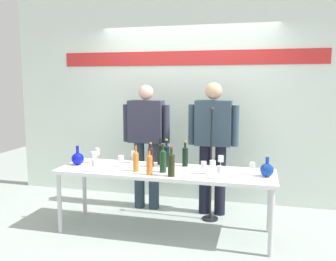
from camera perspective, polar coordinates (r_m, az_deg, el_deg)
ground_plane at (r=4.31m, az=-0.51°, el=-15.79°), size 10.00×10.00×0.00m
back_wall at (r=5.22m, az=3.11°, el=5.36°), size 5.38×0.11×3.00m
display_table at (r=4.09m, az=-0.52°, el=-7.00°), size 2.44×0.70×0.74m
decanter_blue_left at (r=4.43m, az=-14.10°, el=-4.31°), size 0.15×0.15×0.23m
decanter_blue_right at (r=3.92m, az=15.40°, el=-6.00°), size 0.14×0.14×0.21m
presenter_left at (r=4.84m, az=-3.46°, el=-1.15°), size 0.65×0.22×1.68m
presenter_right at (r=4.64m, az=7.14°, el=-1.31°), size 0.64×0.22×1.71m
wine_bottle_0 at (r=4.20m, az=-2.74°, el=-4.11°), size 0.07×0.07×0.29m
wine_bottle_1 at (r=4.23m, az=2.73°, el=-3.96°), size 0.07×0.07×0.30m
wine_bottle_2 at (r=4.20m, az=-0.25°, el=-3.88°), size 0.07×0.07×0.33m
wine_bottle_3 at (r=3.85m, az=-2.96°, el=-5.28°), size 0.07×0.07×0.28m
wine_bottle_4 at (r=4.00m, az=-5.12°, el=-4.73°), size 0.06×0.06×0.31m
wine_bottle_5 at (r=3.78m, az=0.52°, el=-5.25°), size 0.07×0.07×0.32m
wine_bottle_6 at (r=4.31m, az=-1.26°, el=-3.62°), size 0.07×0.07×0.33m
wine_bottle_7 at (r=3.95m, az=-0.80°, el=-4.69°), size 0.07×0.07×0.31m
wine_glass_left_0 at (r=4.25m, az=-7.46°, el=-4.44°), size 0.07×0.07×0.13m
wine_glass_left_1 at (r=4.49m, az=-11.73°, el=-3.79°), size 0.07×0.07×0.14m
wine_glass_left_2 at (r=4.60m, az=-11.16°, el=-3.34°), size 0.06×0.06×0.16m
wine_glass_left_3 at (r=4.02m, az=-11.57°, el=-5.13°), size 0.06×0.06×0.14m
wine_glass_left_4 at (r=4.40m, az=-5.38°, el=-3.74°), size 0.07×0.07×0.15m
wine_glass_right_0 at (r=3.99m, az=13.22°, el=-5.44°), size 0.06×0.06×0.13m
wine_glass_right_1 at (r=3.88m, az=7.08°, el=-5.37°), size 0.06×0.06×0.16m
wine_glass_right_2 at (r=4.23m, az=8.35°, el=-4.47°), size 0.06×0.06×0.14m
wine_glass_right_3 at (r=3.88m, az=5.66°, el=-5.45°), size 0.06×0.06×0.14m
wine_glass_right_4 at (r=3.72m, az=8.19°, el=-6.18°), size 0.07×0.07×0.14m
microphone_stand at (r=4.55m, az=6.77°, el=-8.31°), size 0.20×0.20×1.42m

